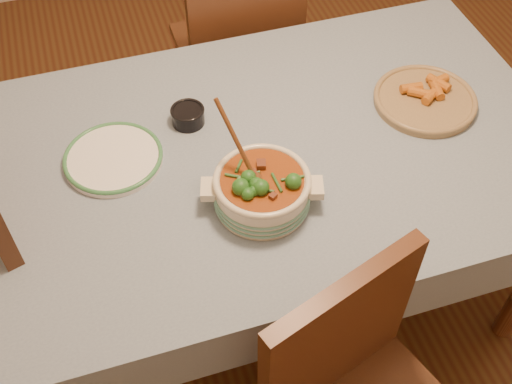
{
  "coord_description": "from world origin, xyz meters",
  "views": [
    {
      "loc": [
        -0.46,
        -1.23,
        2.1
      ],
      "look_at": [
        -0.14,
        -0.22,
        0.84
      ],
      "focal_mm": 45.0,
      "sensor_mm": 36.0,
      "label": 1
    }
  ],
  "objects_px": {
    "dining_table": "(279,167)",
    "chair_far": "(240,48)",
    "condiment_bowl": "(188,115)",
    "fried_plate": "(425,99)",
    "stew_casserole": "(262,188)",
    "white_plate": "(113,158)"
  },
  "relations": [
    {
      "from": "white_plate",
      "to": "fried_plate",
      "type": "distance_m",
      "value": 0.96
    },
    {
      "from": "dining_table",
      "to": "white_plate",
      "type": "height_order",
      "value": "white_plate"
    },
    {
      "from": "dining_table",
      "to": "chair_far",
      "type": "distance_m",
      "value": 0.78
    },
    {
      "from": "white_plate",
      "to": "fried_plate",
      "type": "bearing_deg",
      "value": -2.8
    },
    {
      "from": "condiment_bowl",
      "to": "fried_plate",
      "type": "bearing_deg",
      "value": -10.95
    },
    {
      "from": "dining_table",
      "to": "stew_casserole",
      "type": "relative_size",
      "value": 5.13
    },
    {
      "from": "dining_table",
      "to": "condiment_bowl",
      "type": "bearing_deg",
      "value": 142.75
    },
    {
      "from": "dining_table",
      "to": "fried_plate",
      "type": "height_order",
      "value": "fried_plate"
    },
    {
      "from": "dining_table",
      "to": "condiment_bowl",
      "type": "xyz_separation_m",
      "value": [
        -0.23,
        0.18,
        0.12
      ]
    },
    {
      "from": "condiment_bowl",
      "to": "fried_plate",
      "type": "height_order",
      "value": "same"
    },
    {
      "from": "stew_casserole",
      "to": "chair_far",
      "type": "bearing_deg",
      "value": 77.23
    },
    {
      "from": "white_plate",
      "to": "chair_far",
      "type": "bearing_deg",
      "value": 49.88
    },
    {
      "from": "dining_table",
      "to": "white_plate",
      "type": "relative_size",
      "value": 4.71
    },
    {
      "from": "stew_casserole",
      "to": "white_plate",
      "type": "relative_size",
      "value": 0.92
    },
    {
      "from": "stew_casserole",
      "to": "condiment_bowl",
      "type": "distance_m",
      "value": 0.39
    },
    {
      "from": "dining_table",
      "to": "fried_plate",
      "type": "xyz_separation_m",
      "value": [
        0.49,
        0.04,
        0.11
      ]
    },
    {
      "from": "condiment_bowl",
      "to": "white_plate",
      "type": "bearing_deg",
      "value": -159.14
    },
    {
      "from": "fried_plate",
      "to": "stew_casserole",
      "type": "bearing_deg",
      "value": -159.17
    },
    {
      "from": "chair_far",
      "to": "dining_table",
      "type": "bearing_deg",
      "value": 82.0
    },
    {
      "from": "white_plate",
      "to": "condiment_bowl",
      "type": "height_order",
      "value": "condiment_bowl"
    },
    {
      "from": "white_plate",
      "to": "condiment_bowl",
      "type": "xyz_separation_m",
      "value": [
        0.24,
        0.09,
        0.02
      ]
    },
    {
      "from": "white_plate",
      "to": "chair_far",
      "type": "distance_m",
      "value": 0.92
    }
  ]
}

